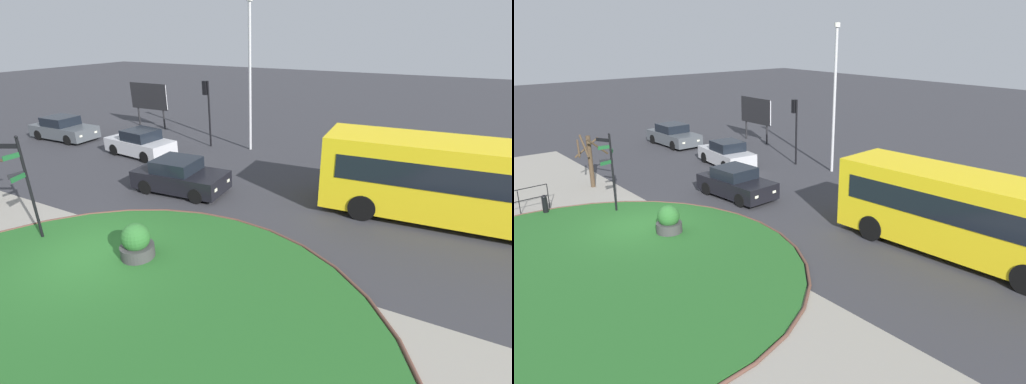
% 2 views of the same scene
% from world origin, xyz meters
% --- Properties ---
extents(ground, '(120.00, 120.00, 0.00)m').
position_xyz_m(ground, '(0.00, 0.00, 0.00)').
color(ground, '#333338').
extents(sidewalk_paving, '(32.00, 7.70, 0.02)m').
position_xyz_m(sidewalk_paving, '(0.00, -2.15, 0.01)').
color(sidewalk_paving, gray).
rests_on(sidewalk_paving, ground).
extents(grass_island, '(14.59, 14.59, 0.10)m').
position_xyz_m(grass_island, '(2.81, -3.34, 0.05)').
color(grass_island, '#235B23').
rests_on(grass_island, ground).
extents(grass_kerb_ring, '(14.90, 14.90, 0.11)m').
position_xyz_m(grass_kerb_ring, '(2.81, -3.34, 0.06)').
color(grass_kerb_ring, brown).
rests_on(grass_kerb_ring, ground).
extents(signpost_directional, '(0.83, 0.91, 3.59)m').
position_xyz_m(signpost_directional, '(-2.43, -0.08, 2.14)').
color(signpost_directional, black).
rests_on(signpost_directional, ground).
extents(bus_yellow, '(9.20, 3.15, 2.99)m').
position_xyz_m(bus_yellow, '(9.64, 7.69, 1.61)').
color(bus_yellow, yellow).
rests_on(bus_yellow, ground).
extents(car_near_lane, '(4.42, 2.04, 1.46)m').
position_xyz_m(car_near_lane, '(-12.80, 8.75, 0.67)').
color(car_near_lane, '#474C51').
rests_on(car_near_lane, ground).
extents(car_far_lane, '(4.15, 2.16, 1.46)m').
position_xyz_m(car_far_lane, '(-0.78, 5.41, 0.67)').
color(car_far_lane, black).
rests_on(car_far_lane, ground).
extents(car_trailing, '(4.15, 2.14, 1.48)m').
position_xyz_m(car_trailing, '(-5.95, 8.46, 0.67)').
color(car_trailing, '#B7B7BC').
rests_on(car_trailing, ground).
extents(traffic_light_near, '(0.49, 0.28, 3.84)m').
position_xyz_m(traffic_light_near, '(-3.58, 11.74, 2.82)').
color(traffic_light_near, black).
rests_on(traffic_light_near, ground).
extents(lamppost_tall, '(0.32, 0.32, 8.09)m').
position_xyz_m(lamppost_tall, '(-1.01, 12.29, 4.34)').
color(lamppost_tall, '#B7B7BC').
rests_on(lamppost_tall, ground).
extents(billboard_left, '(3.16, 0.23, 3.11)m').
position_xyz_m(billboard_left, '(-10.04, 13.89, 2.13)').
color(billboard_left, black).
rests_on(billboard_left, ground).
extents(planter_near_signpost, '(1.02, 1.02, 1.21)m').
position_xyz_m(planter_near_signpost, '(1.34, 0.57, 0.54)').
color(planter_near_signpost, '#383838').
rests_on(planter_near_signpost, ground).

